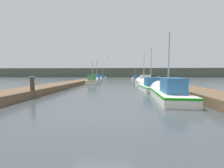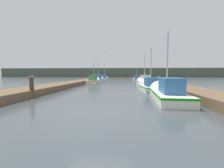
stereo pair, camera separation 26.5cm
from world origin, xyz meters
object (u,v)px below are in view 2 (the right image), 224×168
(fishing_boat_6, at_px, (105,78))
(channel_buoy, at_px, (121,78))
(mooring_piling_0, at_px, (103,77))
(seagull_1, at_px, (109,57))
(seagull_lead, at_px, (106,53))
(mooring_piling_3, at_px, (159,83))
(fishing_boat_3, at_px, (94,81))
(mooring_piling_1, at_px, (32,87))
(mooring_piling_2, at_px, (93,79))
(fishing_boat_4, at_px, (98,79))
(fishing_boat_0, at_px, (166,92))
(fishing_boat_2, at_px, (144,82))
(fishing_boat_5, at_px, (136,79))
(fishing_boat_1, at_px, (149,86))

(fishing_boat_6, bearing_deg, channel_buoy, 62.36)
(mooring_piling_0, height_order, seagull_1, seagull_1)
(mooring_piling_0, distance_m, seagull_lead, 20.84)
(mooring_piling_0, relative_size, mooring_piling_3, 0.89)
(mooring_piling_0, distance_m, seagull_1, 15.69)
(fishing_boat_3, relative_size, mooring_piling_0, 4.32)
(fishing_boat_3, height_order, mooring_piling_1, fishing_boat_3)
(fishing_boat_3, relative_size, mooring_piling_2, 4.27)
(seagull_1, bearing_deg, fishing_boat_4, 35.12)
(fishing_boat_0, bearing_deg, fishing_boat_6, 108.96)
(fishing_boat_3, bearing_deg, mooring_piling_3, -45.01)
(fishing_boat_2, distance_m, seagull_lead, 7.03)
(fishing_boat_3, xyz_separation_m, channel_buoy, (4.07, 21.66, -0.25))
(fishing_boat_5, relative_size, channel_buoy, 5.39)
(fishing_boat_6, distance_m, mooring_piling_1, 28.30)
(channel_buoy, bearing_deg, fishing_boat_3, -100.63)
(fishing_boat_5, bearing_deg, seagull_1, -134.13)
(seagull_lead, height_order, seagull_1, seagull_lead)
(fishing_boat_6, xyz_separation_m, mooring_piling_1, (-1.15, -28.27, 0.32))
(mooring_piling_1, height_order, channel_buoy, mooring_piling_1)
(mooring_piling_3, bearing_deg, mooring_piling_2, 127.01)
(fishing_boat_4, bearing_deg, mooring_piling_0, 91.60)
(fishing_boat_6, bearing_deg, seagull_lead, -80.87)
(fishing_boat_1, relative_size, mooring_piling_0, 4.49)
(fishing_boat_3, distance_m, fishing_boat_6, 14.16)
(fishing_boat_2, height_order, fishing_boat_4, fishing_boat_2)
(fishing_boat_1, relative_size, seagull_1, 9.09)
(fishing_boat_2, xyz_separation_m, mooring_piling_3, (0.87, -4.38, 0.21))
(fishing_boat_4, bearing_deg, fishing_boat_5, 24.00)
(fishing_boat_1, distance_m, fishing_boat_4, 15.79)
(fishing_boat_1, bearing_deg, seagull_lead, 121.81)
(mooring_piling_0, bearing_deg, fishing_boat_2, -70.05)
(fishing_boat_4, distance_m, mooring_piling_1, 19.45)
(mooring_piling_3, distance_m, seagull_1, 14.05)
(fishing_boat_0, relative_size, mooring_piling_1, 4.19)
(seagull_lead, xyz_separation_m, seagull_1, (-0.05, 5.34, -0.05))
(seagull_lead, bearing_deg, fishing_boat_0, -141.31)
(fishing_boat_0, height_order, mooring_piling_0, fishing_boat_0)
(fishing_boat_4, relative_size, fishing_boat_6, 1.23)
(mooring_piling_1, bearing_deg, mooring_piling_3, 32.76)
(mooring_piling_3, bearing_deg, fishing_boat_1, -149.72)
(mooring_piling_0, bearing_deg, fishing_boat_0, -75.99)
(fishing_boat_6, xyz_separation_m, mooring_piling_3, (8.16, -22.28, 0.26))
(fishing_boat_2, distance_m, seagull_1, 10.15)
(mooring_piling_0, relative_size, seagull_1, 2.03)
(fishing_boat_0, relative_size, mooring_piling_3, 4.59)
(fishing_boat_0, relative_size, channel_buoy, 5.21)
(mooring_piling_3, bearing_deg, seagull_lead, 132.00)
(fishing_boat_1, distance_m, fishing_boat_2, 4.99)
(fishing_boat_3, height_order, fishing_boat_6, fishing_boat_6)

